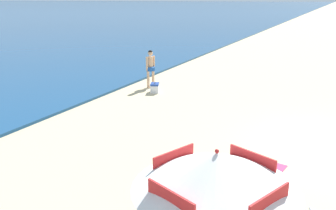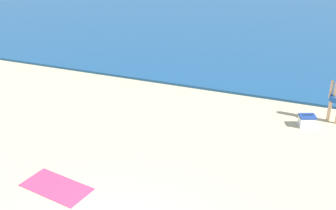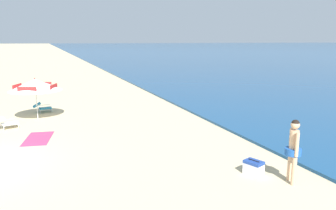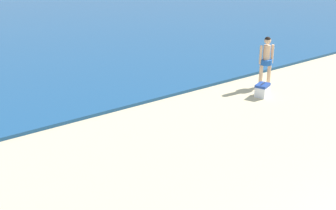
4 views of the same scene
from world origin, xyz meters
name	(u,v)px [view 1 (image 1 of 4)]	position (x,y,z in m)	size (l,w,h in m)	color
beach_umbrella_striped_main	(216,171)	(-5.61, 1.84, 1.63)	(3.21, 3.21, 1.96)	silver
person_standing_near_shore	(150,66)	(4.12, 8.09, 0.98)	(0.47, 0.41, 1.69)	#D8A87F
cooler_box	(155,88)	(3.35, 7.48, 0.20)	(0.59, 0.50, 0.43)	white
beach_towel	(256,175)	(-2.34, 1.88, 0.01)	(0.90, 1.80, 0.01)	#DB3866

